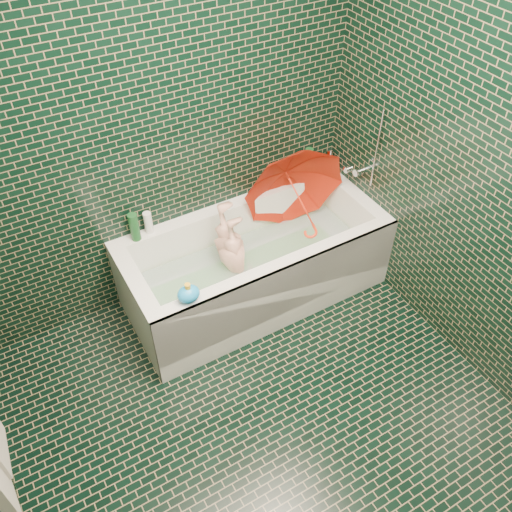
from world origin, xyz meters
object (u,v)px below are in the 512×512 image
umbrella (301,201)px  rubber_duck (306,173)px  child (236,264)px  bathtub (256,272)px  bath_toy (189,294)px

umbrella → rubber_duck: bearing=63.1°
rubber_duck → child: bearing=-139.5°
rubber_duck → umbrella: bearing=-111.6°
umbrella → rubber_duck: size_ratio=5.22×
child → rubber_duck: (0.73, 0.29, 0.29)m
bathtub → rubber_duck: bearing=29.0°
rubber_duck → bath_toy: 1.35m
rubber_duck → bath_toy: size_ratio=0.89×
umbrella → bath_toy: bearing=-145.6°
child → umbrella: bearing=104.8°
umbrella → bath_toy: umbrella is taller
rubber_duck → bath_toy: bath_toy is taller
umbrella → bath_toy: size_ratio=4.64×
bath_toy → rubber_duck: bearing=18.4°
rubber_duck → bath_toy: (-1.19, -0.63, 0.01)m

